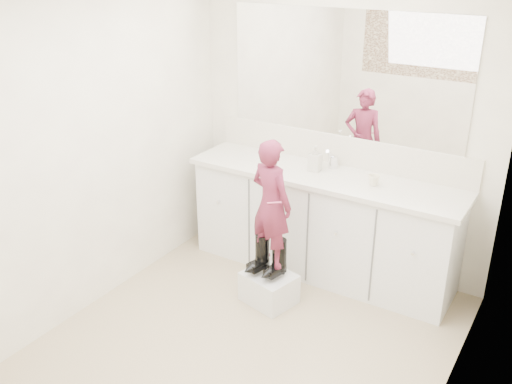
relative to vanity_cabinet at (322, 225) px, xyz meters
The scene contains 18 objects.
floor 1.30m from the vanity_cabinet, 90.00° to the right, with size 3.00×3.00×0.00m, color #997D64.
wall_back 0.82m from the vanity_cabinet, 90.00° to the left, with size 2.60×2.60×0.00m, color beige.
wall_front 2.83m from the vanity_cabinet, 90.00° to the right, with size 2.60×2.60×0.00m, color beige.
wall_left 1.95m from the vanity_cabinet, 136.70° to the right, with size 3.00×3.00×0.00m, color beige.
wall_right 1.95m from the vanity_cabinet, 43.30° to the right, with size 3.00×3.00×0.00m, color beige.
vanity_cabinet is the anchor object (origin of this frame).
countertop 0.45m from the vanity_cabinet, 90.00° to the right, with size 2.28×0.58×0.04m, color beige.
backsplash 0.64m from the vanity_cabinet, 90.00° to the left, with size 2.28×0.03×0.25m, color beige.
mirror 1.24m from the vanity_cabinet, 90.00° to the left, with size 2.00×0.02×1.00m, color white.
dot_panel 2.98m from the vanity_cabinet, 90.00° to the right, with size 2.00×0.01×1.20m, color #472819.
faucet 0.54m from the vanity_cabinet, 90.00° to the left, with size 0.08×0.08×0.10m, color silver.
cup 0.66m from the vanity_cabinet, ahead, with size 0.09×0.09×0.08m, color beige.
soap_bottle 0.58m from the vanity_cabinet, behind, with size 0.09×0.10×0.21m, color beige.
step_stool 0.73m from the vanity_cabinet, 101.68° to the right, with size 0.38×0.31×0.24m, color silver.
boot_left 0.66m from the vanity_cabinet, 108.41° to the right, with size 0.12×0.21×0.31m, color black, non-canonical shape.
boot_right 0.63m from the vanity_cabinet, 95.35° to the right, with size 0.12×0.21×0.31m, color black, non-canonical shape.
toddler 0.76m from the vanity_cabinet, 102.04° to the right, with size 0.36×0.24×0.99m, color #AB3460.
toothbrush 0.85m from the vanity_cabinet, 95.15° to the right, with size 0.01×0.01×0.14m, color #F25E8D.
Camera 1 is at (1.76, -2.69, 2.58)m, focal length 40.00 mm.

